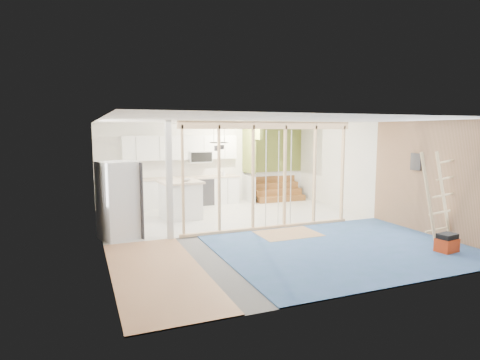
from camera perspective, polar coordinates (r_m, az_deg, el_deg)
name	(u,v)px	position (r m, az deg, el deg)	size (l,w,h in m)	color
room	(258,177)	(9.44, 2.53, 0.49)	(7.01, 8.01, 2.61)	slate
floor_overlays	(259,229)	(9.75, 2.73, -7.00)	(7.00, 8.00, 0.03)	silver
stud_frame	(249,165)	(9.32, 1.33, 2.12)	(4.66, 0.14, 2.60)	beige
base_cabinets	(162,195)	(12.25, -10.99, -2.05)	(4.45, 2.24, 0.93)	white
upper_cabinets	(183,148)	(12.73, -8.12, 4.46)	(3.60, 0.41, 0.85)	white
green_partition	(268,173)	(13.63, 3.96, 0.99)	(2.25, 1.51, 2.60)	olive
pot_rack	(219,145)	(11.03, -3.01, 5.06)	(0.52, 0.52, 0.72)	black
sheathing_panel	(438,179)	(9.91, 26.32, 0.08)	(0.02, 4.00, 2.60)	tan
electrical_panel	(416,162)	(10.25, 23.74, 2.39)	(0.04, 0.30, 0.40)	#37373C
ceiling_light	(259,125)	(12.69, 2.69, 7.77)	(0.32, 0.32, 0.08)	#FFEABF
fridge	(119,201)	(9.14, -16.84, -2.82)	(0.96, 0.93, 1.71)	silver
island	(180,200)	(10.93, -8.49, -2.83)	(1.13, 1.13, 1.04)	white
bowl	(186,180)	(10.75, -7.75, 0.00)	(0.25, 0.25, 0.06)	beige
soap_bottle_a	(130,175)	(12.35, -15.39, 0.70)	(0.11, 0.11, 0.27)	silver
soap_bottle_b	(224,173)	(12.93, -2.36, 1.01)	(0.08, 0.08, 0.18)	white
toolbox	(447,243)	(8.90, 27.35, -8.02)	(0.44, 0.35, 0.38)	#B13110
ladder	(438,197)	(9.47, 26.33, -2.13)	(1.02, 0.21, 1.92)	beige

